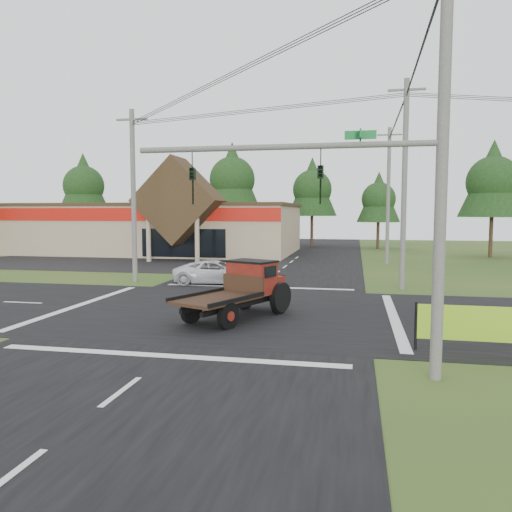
# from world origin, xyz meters

# --- Properties ---
(ground) EXTENTS (120.00, 120.00, 0.00)m
(ground) POSITION_xyz_m (0.00, 0.00, 0.00)
(ground) COLOR #284819
(ground) RESTS_ON ground
(road_ns) EXTENTS (12.00, 120.00, 0.02)m
(road_ns) POSITION_xyz_m (0.00, 0.00, 0.01)
(road_ns) COLOR black
(road_ns) RESTS_ON ground
(road_ew) EXTENTS (120.00, 12.00, 0.02)m
(road_ew) POSITION_xyz_m (0.00, 0.00, 0.01)
(road_ew) COLOR black
(road_ew) RESTS_ON ground
(parking_apron) EXTENTS (28.00, 14.00, 0.02)m
(parking_apron) POSITION_xyz_m (-14.00, 19.00, 0.01)
(parking_apron) COLOR black
(parking_apron) RESTS_ON ground
(cvs_building) EXTENTS (30.40, 18.20, 9.19)m
(cvs_building) POSITION_xyz_m (-15.70, 29.57, 2.78)
(cvs_building) COLOR tan
(cvs_building) RESTS_ON ground
(traffic_signal_mast) EXTENTS (8.12, 0.24, 7.00)m
(traffic_signal_mast) POSITION_xyz_m (5.82, -7.50, 4.43)
(traffic_signal_mast) COLOR #595651
(traffic_signal_mast) RESTS_ON ground
(utility_pole_nr) EXTENTS (2.00, 0.30, 11.00)m
(utility_pole_nr) POSITION_xyz_m (7.50, -7.50, 5.64)
(utility_pole_nr) COLOR #595651
(utility_pole_nr) RESTS_ON ground
(utility_pole_nw) EXTENTS (2.00, 0.30, 10.50)m
(utility_pole_nw) POSITION_xyz_m (-8.00, 8.00, 5.39)
(utility_pole_nw) COLOR #595651
(utility_pole_nw) RESTS_ON ground
(utility_pole_ne) EXTENTS (2.00, 0.30, 11.50)m
(utility_pole_ne) POSITION_xyz_m (8.00, 8.00, 5.89)
(utility_pole_ne) COLOR #595651
(utility_pole_ne) RESTS_ON ground
(utility_pole_n) EXTENTS (2.00, 0.30, 11.20)m
(utility_pole_n) POSITION_xyz_m (8.00, 22.00, 5.74)
(utility_pole_n) COLOR #595651
(utility_pole_n) RESTS_ON ground
(tree_row_a) EXTENTS (6.72, 6.72, 12.12)m
(tree_row_a) POSITION_xyz_m (-30.00, 40.00, 8.05)
(tree_row_a) COLOR #332316
(tree_row_a) RESTS_ON ground
(tree_row_b) EXTENTS (5.60, 5.60, 10.10)m
(tree_row_b) POSITION_xyz_m (-20.00, 42.00, 6.70)
(tree_row_b) COLOR #332316
(tree_row_b) RESTS_ON ground
(tree_row_c) EXTENTS (7.28, 7.28, 13.13)m
(tree_row_c) POSITION_xyz_m (-10.00, 41.00, 8.72)
(tree_row_c) COLOR #332316
(tree_row_c) RESTS_ON ground
(tree_row_d) EXTENTS (6.16, 6.16, 11.11)m
(tree_row_d) POSITION_xyz_m (0.00, 42.00, 7.38)
(tree_row_d) COLOR #332316
(tree_row_d) RESTS_ON ground
(tree_row_e) EXTENTS (5.04, 5.04, 9.09)m
(tree_row_e) POSITION_xyz_m (8.00, 40.00, 6.03)
(tree_row_e) COLOR #332316
(tree_row_e) RESTS_ON ground
(tree_side_ne) EXTENTS (6.16, 6.16, 11.11)m
(tree_side_ne) POSITION_xyz_m (18.00, 30.00, 7.38)
(tree_side_ne) COLOR #332316
(tree_side_ne) RESTS_ON ground
(antique_flatbed_truck) EXTENTS (4.23, 5.95, 2.33)m
(antique_flatbed_truck) POSITION_xyz_m (0.74, -1.44, 1.16)
(antique_flatbed_truck) COLOR #54130C
(antique_flatbed_truck) RESTS_ON ground
(roadside_banner) EXTENTS (4.44, 0.19, 1.51)m
(roadside_banner) POSITION_xyz_m (9.47, -4.82, 0.76)
(roadside_banner) COLOR #7BB217
(roadside_banner) RESTS_ON ground
(white_pickup) EXTENTS (5.30, 2.90, 1.41)m
(white_pickup) POSITION_xyz_m (-2.72, 7.95, 0.70)
(white_pickup) COLOR silver
(white_pickup) RESTS_ON ground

